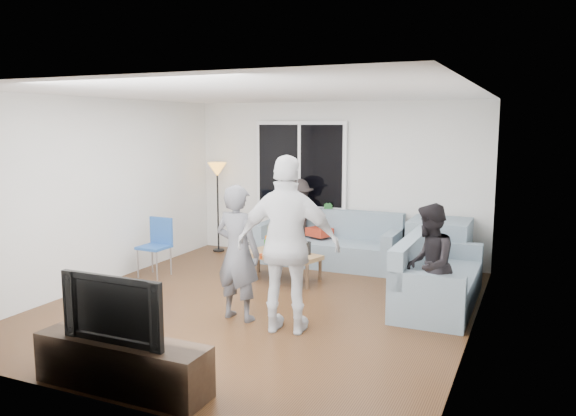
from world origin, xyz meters
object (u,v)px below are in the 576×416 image
at_px(player_right, 288,245).
at_px(tv_console, 122,364).
at_px(spectator_right, 429,265).
at_px(sofa_right_section, 440,271).
at_px(side_chair, 154,248).
at_px(television, 120,307).
at_px(player_left, 238,253).
at_px(coffee_table, 281,267).
at_px(sofa_back_section, 327,239).
at_px(spectator_back, 298,220).
at_px(floor_lamp, 218,208).

bearing_deg(player_right, tv_console, 57.66).
bearing_deg(spectator_right, sofa_right_section, 174.34).
bearing_deg(side_chair, television, -54.80).
xyz_separation_m(tv_console, television, (0.00, 0.00, 0.51)).
height_order(tv_console, television, television).
bearing_deg(player_left, coffee_table, -75.42).
height_order(sofa_back_section, sofa_right_section, same).
relative_size(sofa_right_section, player_left, 1.27).
relative_size(coffee_table, spectator_back, 0.81).
bearing_deg(sofa_back_section, television, -91.32).
height_order(floor_lamp, tv_console, floor_lamp).
height_order(side_chair, floor_lamp, floor_lamp).
bearing_deg(side_chair, floor_lamp, 92.26).
bearing_deg(player_left, side_chair, -21.79).
xyz_separation_m(player_left, television, (-0.05, -1.94, -0.06)).
height_order(player_left, tv_console, player_left).
bearing_deg(sofa_back_section, coffee_table, -103.59).
bearing_deg(player_left, sofa_right_section, -136.67).
height_order(side_chair, player_left, player_left).
bearing_deg(spectator_right, player_left, -77.02).
height_order(sofa_back_section, floor_lamp, floor_lamp).
distance_m(coffee_table, player_left, 1.79).
bearing_deg(spectator_back, side_chair, -147.07).
relative_size(floor_lamp, tv_console, 0.97).
distance_m(sofa_back_section, player_right, 3.07).
height_order(sofa_back_section, player_left, player_left).
relative_size(floor_lamp, spectator_back, 1.15).
bearing_deg(side_chair, coffee_table, 19.11).
bearing_deg(tv_console, spectator_right, 51.58).
relative_size(spectator_right, spectator_back, 1.01).
bearing_deg(television, sofa_back_section, 88.68).
relative_size(side_chair, tv_console, 0.54).
distance_m(coffee_table, side_chair, 1.91).
bearing_deg(sofa_back_section, spectator_back, 176.73).
bearing_deg(floor_lamp, spectator_back, -3.51).
relative_size(sofa_back_section, player_right, 1.20).
bearing_deg(spectator_back, sofa_back_section, -18.18).
height_order(side_chair, spectator_right, spectator_right).
height_order(side_chair, spectator_back, spectator_back).
relative_size(floor_lamp, player_left, 0.99).
bearing_deg(player_right, sofa_right_section, -139.99).
bearing_deg(floor_lamp, player_right, -48.55).
distance_m(coffee_table, spectator_back, 1.30).
bearing_deg(sofa_back_section, player_right, -78.02).
distance_m(player_left, spectator_right, 2.15).
xyz_separation_m(coffee_table, player_left, (0.22, -1.67, 0.58)).
bearing_deg(floor_lamp, sofa_right_section, -19.80).
xyz_separation_m(player_right, television, (-0.74, -1.81, -0.23)).
distance_m(floor_lamp, player_left, 3.59).
distance_m(floor_lamp, spectator_right, 4.66).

